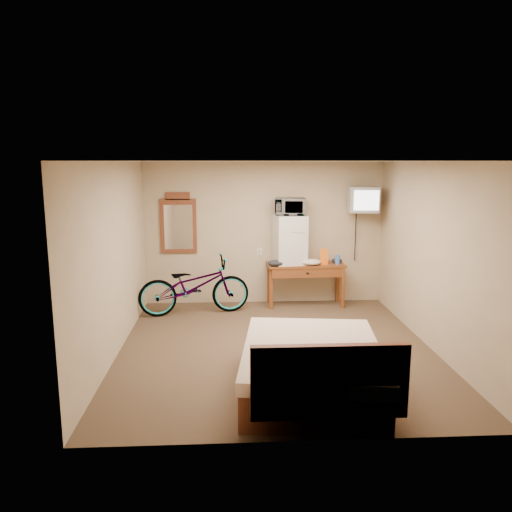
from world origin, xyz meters
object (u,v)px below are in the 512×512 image
desk (306,271)px  crt_television (363,200)px  microwave (290,207)px  blue_cup (337,259)px  bicycle (194,286)px  mini_fridge (290,239)px  wall_mirror (178,224)px  bed (313,368)px

desk → crt_television: bearing=1.2°
microwave → blue_cup: size_ratio=3.47×
bicycle → mini_fridge: bearing=-86.0°
crt_television → mini_fridge: bearing=178.2°
wall_mirror → crt_television: bearing=-4.5°
crt_television → bicycle: bearing=-172.3°
desk → blue_cup: 0.58m
blue_cup → bed: 3.55m
crt_television → bed: crt_television is taller
blue_cup → wall_mirror: size_ratio=0.14×
mini_fridge → bicycle: mini_fridge is taller
bicycle → microwave: bearing=-86.0°
mini_fridge → wall_mirror: (-1.92, 0.21, 0.26)m
mini_fridge → crt_television: 1.42m
desk → microwave: 1.15m
desk → crt_television: crt_television is taller
crt_television → bicycle: (-2.87, -0.39, -1.38)m
microwave → bicycle: microwave is taller
mini_fridge → bicycle: (-1.63, -0.43, -0.69)m
microwave → desk: bearing=-8.1°
desk → bed: size_ratio=0.64×
desk → bed: 3.42m
desk → crt_television: size_ratio=2.24×
microwave → blue_cup: bearing=-0.7°
desk → mini_fridge: 0.61m
bed → blue_cup: bearing=73.7°
crt_television → bicycle: crt_television is taller
mini_fridge → blue_cup: 0.90m
mini_fridge → bed: (-0.16, -3.44, -0.88)m
wall_mirror → bed: (1.77, -3.65, -1.14)m
crt_television → wall_mirror: size_ratio=0.57×
blue_cup → bed: same height
bicycle → bed: 3.35m
microwave → mini_fridge: bearing=-119.6°
desk → microwave: size_ratio=2.60×
blue_cup → desk: bearing=179.1°
mini_fridge → bicycle: bearing=-165.2°
mini_fridge → wall_mirror: wall_mirror is taller
microwave → bicycle: (-1.63, -0.43, -1.26)m
crt_television → bicycle: size_ratio=0.33×
microwave → bicycle: size_ratio=0.29×
mini_fridge → crt_television: (1.25, -0.04, 0.69)m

